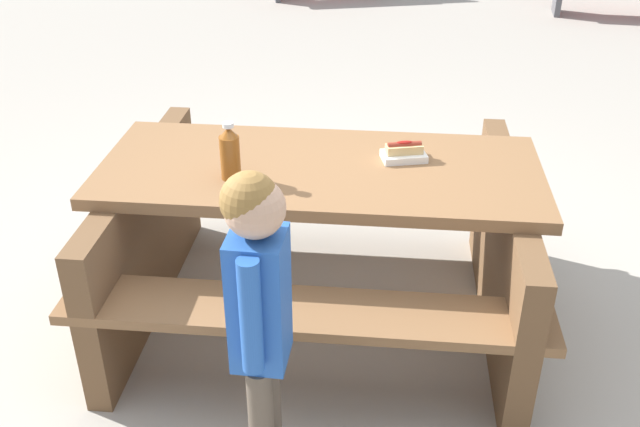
{
  "coord_description": "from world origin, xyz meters",
  "views": [
    {
      "loc": [
        -0.5,
        -2.6,
        2.04
      ],
      "look_at": [
        0.0,
        0.0,
        0.52
      ],
      "focal_mm": 40.58,
      "sensor_mm": 36.0,
      "label": 1
    }
  ],
  "objects_px": {
    "soda_bottle": "(230,153)",
    "hotdog_tray": "(404,153)",
    "picnic_table": "(320,230)",
    "child_in_coat": "(259,301)"
  },
  "relations": [
    {
      "from": "soda_bottle",
      "to": "hotdog_tray",
      "type": "height_order",
      "value": "soda_bottle"
    },
    {
      "from": "picnic_table",
      "to": "soda_bottle",
      "type": "height_order",
      "value": "soda_bottle"
    },
    {
      "from": "picnic_table",
      "to": "soda_bottle",
      "type": "relative_size",
      "value": 9.09
    },
    {
      "from": "hotdog_tray",
      "to": "child_in_coat",
      "type": "bearing_deg",
      "value": -129.42
    },
    {
      "from": "hotdog_tray",
      "to": "child_in_coat",
      "type": "relative_size",
      "value": 0.16
    },
    {
      "from": "picnic_table",
      "to": "hotdog_tray",
      "type": "distance_m",
      "value": 0.49
    },
    {
      "from": "picnic_table",
      "to": "child_in_coat",
      "type": "xyz_separation_m",
      "value": [
        -0.35,
        -0.87,
        0.3
      ]
    },
    {
      "from": "soda_bottle",
      "to": "hotdog_tray",
      "type": "xyz_separation_m",
      "value": [
        0.71,
        0.03,
        -0.08
      ]
    },
    {
      "from": "picnic_table",
      "to": "soda_bottle",
      "type": "bearing_deg",
      "value": -173.49
    },
    {
      "from": "picnic_table",
      "to": "soda_bottle",
      "type": "distance_m",
      "value": 0.55
    }
  ]
}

